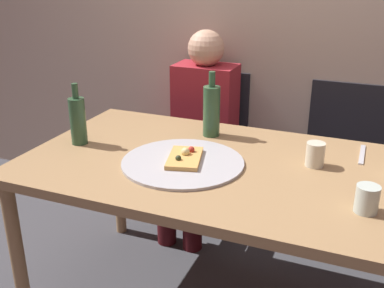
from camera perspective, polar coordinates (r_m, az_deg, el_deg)
The scene contains 12 objects.
back_wall at distance 2.75m, azimuth 11.22°, elevation 16.68°, with size 6.00×0.10×2.60m, color #BCA893.
dining_table at distance 1.93m, azimuth 3.51°, elevation -4.33°, with size 1.64×0.95×0.75m.
pizza_tray at distance 1.88m, azimuth -1.15°, elevation -2.29°, with size 0.50×0.50×0.01m, color #ADADB2.
pizza_slice_last at distance 1.89m, azimuth -0.90°, elevation -1.66°, with size 0.18×0.25×0.05m.
wine_bottle at distance 2.15m, azimuth 2.44°, elevation 4.22°, with size 0.08×0.08×0.31m.
beer_bottle at distance 2.12m, azimuth -14.00°, elevation 2.92°, with size 0.07×0.07×0.28m.
tumbler_near at distance 1.91m, azimuth 15.05°, elevation -1.25°, with size 0.08×0.08×0.10m, color beige.
wine_glass at distance 1.62m, azimuth 20.92°, elevation -6.40°, with size 0.08×0.08×0.09m, color #B7C6BC.
table_knife at distance 2.10m, azimuth 20.37°, elevation -1.22°, with size 0.22×0.02×0.01m, color #B7B7BC.
chair_left at distance 2.86m, azimuth 2.05°, elevation 1.07°, with size 0.44×0.44×0.90m.
chair_right at distance 2.71m, azimuth 18.25°, elevation -1.26°, with size 0.44×0.44×0.90m.
guest_in_sweater at distance 2.69m, azimuth 0.96°, elevation 2.57°, with size 0.36×0.56×1.17m.
Camera 1 is at (0.55, -1.64, 1.52)m, focal length 42.93 mm.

